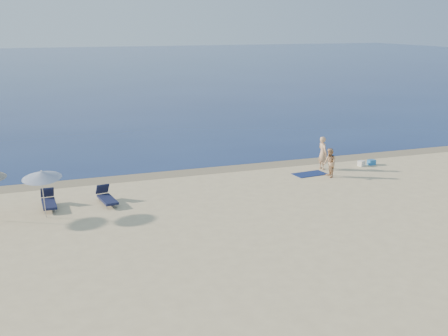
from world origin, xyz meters
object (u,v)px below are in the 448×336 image
at_px(person_left, 323,153).
at_px(blue_cooler, 371,162).
at_px(person_right, 330,163).
at_px(umbrella_near, 42,175).

xyz_separation_m(person_left, blue_cooler, (3.17, -0.10, -0.78)).
xyz_separation_m(person_right, blue_cooler, (3.65, 1.49, -0.63)).
height_order(person_right, umbrella_near, umbrella_near).
bearing_deg(person_left, person_right, 160.74).
bearing_deg(person_right, blue_cooler, 121.67).
relative_size(blue_cooler, umbrella_near, 0.20).
height_order(person_left, person_right, person_left).
relative_size(person_left, blue_cooler, 4.37).
relative_size(person_right, umbrella_near, 0.71).
bearing_deg(person_right, person_left, 172.92).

